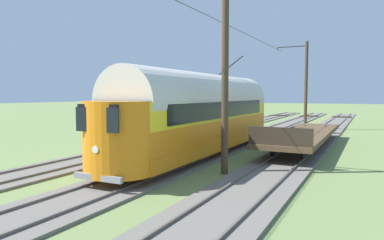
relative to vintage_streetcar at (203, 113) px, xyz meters
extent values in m
plane|color=olive|center=(0.00, -5.47, -2.26)|extent=(220.00, 220.00, 0.00)
cube|color=#666059|center=(-4.32, -5.47, -2.21)|extent=(2.80, 80.00, 0.10)
cube|color=#59544C|center=(-3.60, -5.47, -2.12)|extent=(0.07, 80.00, 0.08)
cube|color=#59544C|center=(-5.03, -5.47, -2.12)|extent=(0.07, 80.00, 0.08)
cube|color=#2D2316|center=(-4.32, -37.47, -2.15)|extent=(2.50, 0.24, 0.08)
cube|color=#2D2316|center=(-4.32, -36.82, -2.15)|extent=(2.50, 0.24, 0.08)
cube|color=#2D2316|center=(-4.32, -36.17, -2.15)|extent=(2.50, 0.24, 0.08)
cube|color=#2D2316|center=(-4.32, -35.52, -2.15)|extent=(2.50, 0.24, 0.08)
cube|color=#2D2316|center=(-4.32, -34.87, -2.15)|extent=(2.50, 0.24, 0.08)
cube|color=#666059|center=(0.00, -5.47, -2.21)|extent=(2.80, 80.00, 0.10)
cube|color=#59544C|center=(0.72, -5.47, -2.12)|extent=(0.07, 80.00, 0.08)
cube|color=#59544C|center=(-0.72, -5.47, -2.12)|extent=(0.07, 80.00, 0.08)
cube|color=#2D2316|center=(0.00, -37.47, -2.15)|extent=(2.50, 0.24, 0.08)
cube|color=#2D2316|center=(0.00, -36.82, -2.15)|extent=(2.50, 0.24, 0.08)
cube|color=#2D2316|center=(0.00, -36.17, -2.15)|extent=(2.50, 0.24, 0.08)
cube|color=#2D2316|center=(0.00, -35.52, -2.15)|extent=(2.50, 0.24, 0.08)
cube|color=#2D2316|center=(0.00, -34.87, -2.15)|extent=(2.50, 0.24, 0.08)
cube|color=#666059|center=(4.32, -5.47, -2.21)|extent=(2.80, 80.00, 0.10)
cube|color=#59544C|center=(5.03, -5.47, -2.12)|extent=(0.07, 80.00, 0.08)
cube|color=#59544C|center=(3.60, -5.47, -2.12)|extent=(0.07, 80.00, 0.08)
cube|color=#2D2316|center=(4.32, -37.47, -2.15)|extent=(2.50, 0.24, 0.08)
cube|color=#2D2316|center=(4.32, -36.82, -2.15)|extent=(2.50, 0.24, 0.08)
cube|color=#2D2316|center=(4.32, -36.17, -2.15)|extent=(2.50, 0.24, 0.08)
cube|color=#2D2316|center=(4.32, -35.52, -2.15)|extent=(2.50, 0.24, 0.08)
cube|color=#2D2316|center=(4.32, -34.87, -2.15)|extent=(2.50, 0.24, 0.08)
cube|color=orange|center=(0.00, -0.01, -1.55)|extent=(2.65, 14.11, 0.55)
cube|color=orange|center=(0.00, -0.01, -0.80)|extent=(2.55, 14.11, 0.95)
cube|color=yellow|center=(0.00, -0.01, 0.20)|extent=(2.55, 14.11, 1.05)
cylinder|color=silver|center=(0.00, -0.01, 0.72)|extent=(2.65, 13.82, 2.65)
cylinder|color=orange|center=(0.00, 7.00, -0.55)|extent=(2.55, 2.55, 2.55)
cylinder|color=orange|center=(0.00, -7.01, -0.55)|extent=(2.55, 2.55, 2.55)
cube|color=black|center=(0.00, 8.13, 0.46)|extent=(1.63, 0.08, 0.36)
cube|color=black|center=(0.00, 8.17, 0.15)|extent=(1.73, 0.06, 0.80)
cube|color=black|center=(1.29, -0.01, 0.20)|extent=(0.04, 11.85, 0.80)
cube|color=black|center=(-1.29, -0.01, 0.20)|extent=(0.04, 11.85, 0.80)
cylinder|color=silver|center=(0.00, 8.26, -0.80)|extent=(0.24, 0.06, 0.24)
cube|color=gray|center=(0.00, 8.19, -1.73)|extent=(1.94, 0.12, 0.20)
cylinder|color=black|center=(0.00, -4.22, 2.79)|extent=(0.07, 4.22, 1.55)
cylinder|color=black|center=(0.72, 4.51, -1.70)|extent=(0.10, 0.76, 0.76)
cylinder|color=black|center=(-0.72, 4.51, -1.70)|extent=(0.10, 0.76, 0.76)
cylinder|color=black|center=(0.72, -4.52, -1.70)|extent=(0.10, 0.76, 0.76)
cylinder|color=black|center=(-0.72, -4.52, -1.70)|extent=(0.10, 0.76, 0.76)
cube|color=brown|center=(-4.32, -5.01, -1.40)|extent=(2.80, 13.26, 0.25)
cube|color=#33281E|center=(-4.32, 1.42, -0.88)|extent=(2.80, 0.10, 0.80)
cylinder|color=black|center=(-3.60, -0.37, -1.66)|extent=(0.10, 0.84, 0.84)
cylinder|color=black|center=(-5.03, -0.37, -1.66)|extent=(0.10, 0.84, 0.84)
cylinder|color=black|center=(-3.60, -9.65, -1.66)|extent=(0.10, 0.84, 0.84)
cylinder|color=black|center=(-5.03, -9.65, -1.66)|extent=(0.10, 0.84, 0.84)
cylinder|color=#423323|center=(-2.59, -16.23, 1.69)|extent=(0.28, 0.28, 7.89)
cylinder|color=#2D2D2D|center=(-1.30, -16.23, 5.23)|extent=(2.59, 0.10, 0.10)
sphere|color=#334733|center=(0.00, -16.23, 5.08)|extent=(0.16, 0.16, 0.16)
cylinder|color=#423323|center=(-2.59, 3.60, 1.69)|extent=(0.28, 0.28, 7.89)
cylinder|color=black|center=(-1.30, -16.23, 5.23)|extent=(2.59, 0.02, 0.02)
cube|color=#B2A519|center=(-4.32, -13.59, -1.86)|extent=(1.80, 0.60, 0.80)
camera|label=1|loc=(-7.84, 17.09, 0.96)|focal=33.72mm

